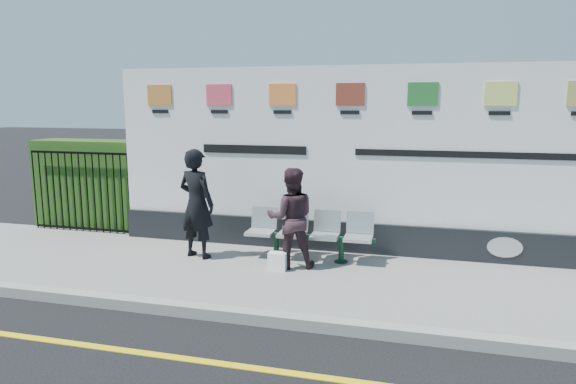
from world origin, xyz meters
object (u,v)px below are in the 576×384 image
Objects in this scene: woman_left at (197,204)px; woman_right at (291,218)px; billboard at (349,173)px; bench at (308,247)px.

woman_left is 1.56m from woman_right.
billboard reaches higher than woman_right.
billboard is 4.07× the size of bench.
woman_left is (-1.73, -0.29, 0.65)m from bench.
billboard reaches higher than woman_left.
billboard is 5.36× the size of woman_right.
bench is 0.68m from woman_right.
woman_right reaches higher than bench.
bench is at bearing -127.41° from billboard.
woman_left reaches higher than bench.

